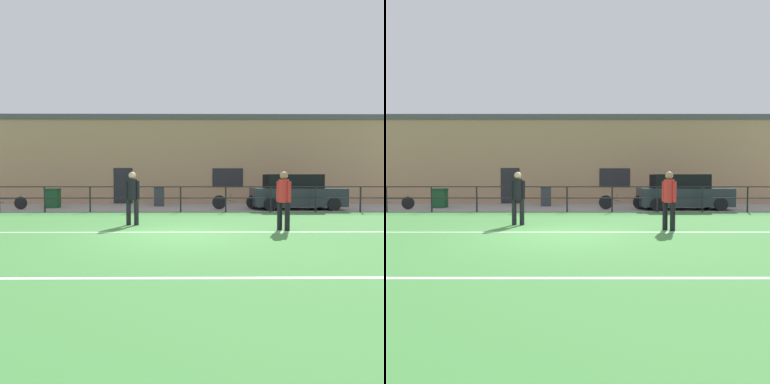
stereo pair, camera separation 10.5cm
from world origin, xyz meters
The scene contains 13 objects.
ground centered at (0.00, 0.00, -0.02)m, with size 60.00×44.00×0.04m, color #42843D.
field_line_touchline centered at (0.00, 0.44, 0.00)m, with size 36.00×0.11×0.00m, color white.
field_line_hash centered at (0.00, -3.97, 0.00)m, with size 36.00×0.11×0.00m, color white.
pavement_strip centered at (0.00, 8.50, 0.01)m, with size 48.00×5.00×0.02m, color gray.
perimeter_fence centered at (0.00, 6.00, 0.75)m, with size 36.07×0.07×1.15m.
clubhouse_facade centered at (0.00, 12.20, 2.63)m, with size 28.00×2.56×5.24m.
player_goalkeeper centered at (-1.45, 1.89, 0.98)m, with size 0.47×0.30×1.72m.
player_striker centered at (3.13, 0.79, 0.97)m, with size 0.35×0.37×1.71m.
parked_car_red centered at (5.48, 7.23, 0.81)m, with size 4.28×1.78×1.67m.
bicycle_parked_0 centered at (-8.47, 7.20, 0.34)m, with size 2.24×0.04×0.71m.
bicycle_parked_1 centered at (2.63, 7.20, 0.37)m, with size 2.30×0.04×0.77m.
trash_bin_0 centered at (-1.22, 9.10, 0.55)m, with size 0.54×0.46×1.04m.
trash_bin_1 centered at (-6.49, 8.11, 0.51)m, with size 0.67×0.57×0.96m.
Camera 1 is at (0.38, -9.12, 1.53)m, focal length 32.05 mm.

